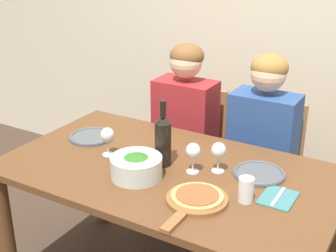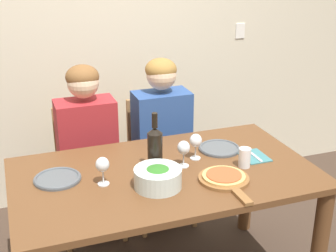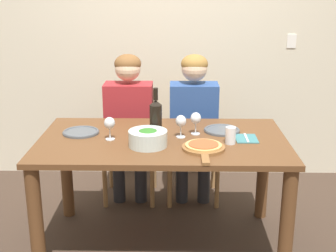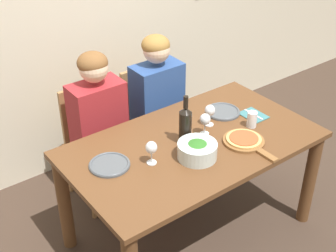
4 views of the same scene
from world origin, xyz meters
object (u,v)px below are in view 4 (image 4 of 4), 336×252
object	(u,v)px
fork_on_napkin	(253,115)
wine_bottle	(185,125)
water_tumbler	(252,119)
chair_left	(95,140)
wine_glass_left	(151,149)
chair_right	(151,118)
pizza_on_board	(245,141)
dinner_plate_left	(109,164)
person_woman	(99,117)
person_man	(158,96)
wine_glass_centre	(205,120)
broccoli_bowl	(197,150)
dinner_plate_right	(223,111)
wine_glass_right	(210,111)

from	to	relation	value
fork_on_napkin	wine_bottle	bearing A→B (deg)	177.88
water_tumbler	fork_on_napkin	distance (m)	0.16
chair_left	wine_glass_left	size ratio (longest dim) A/B	5.86
chair_right	pizza_on_board	xyz separation A→B (m)	(0.03, -1.01, 0.31)
dinner_plate_left	water_tumbler	bearing A→B (deg)	-10.95
dinner_plate_left	pizza_on_board	world-z (taller)	pizza_on_board
dinner_plate_left	fork_on_napkin	size ratio (longest dim) A/B	1.36
person_woman	person_man	distance (m)	0.52
dinner_plate_left	wine_glass_centre	world-z (taller)	wine_glass_centre
broccoli_bowl	water_tumbler	bearing A→B (deg)	5.94
wine_glass_centre	water_tumbler	bearing A→B (deg)	-20.44
wine_bottle	broccoli_bowl	distance (m)	0.19
dinner_plate_right	wine_glass_left	xyz separation A→B (m)	(-0.74, -0.19, 0.10)
wine_glass_right	person_woman	bearing A→B (deg)	130.40
chair_left	broccoli_bowl	world-z (taller)	chair_left
wine_bottle	water_tumbler	world-z (taller)	wine_bottle
person_woman	fork_on_napkin	distance (m)	1.08
person_man	water_tumbler	world-z (taller)	person_man
chair_right	person_woman	bearing A→B (deg)	-168.17
person_man	water_tumbler	xyz separation A→B (m)	(0.20, -0.78, 0.10)
chair_right	wine_glass_centre	xyz separation A→B (m)	(-0.11, -0.77, 0.40)
chair_left	wine_glass_left	world-z (taller)	wine_glass_left
wine_bottle	wine_glass_left	distance (m)	0.30
water_tumbler	wine_bottle	bearing A→B (deg)	166.25
person_man	wine_glass_left	size ratio (longest dim) A/B	8.05
wine_bottle	water_tumbler	size ratio (longest dim) A/B	3.05
chair_left	wine_glass_left	xyz separation A→B (m)	(-0.05, -0.83, 0.40)
wine_glass_left	wine_glass_right	world-z (taller)	same
broccoli_bowl	water_tumbler	size ratio (longest dim) A/B	2.22
water_tumbler	person_woman	bearing A→B (deg)	132.69
dinner_plate_left	chair_left	bearing A→B (deg)	69.32
water_tumbler	dinner_plate_left	bearing A→B (deg)	169.05
water_tumbler	fork_on_napkin	xyz separation A→B (m)	(0.11, 0.09, -0.05)
broccoli_bowl	wine_glass_right	world-z (taller)	wine_glass_right
broccoli_bowl	dinner_plate_right	size ratio (longest dim) A/B	0.99
broccoli_bowl	wine_glass_left	distance (m)	0.28
dinner_plate_right	person_woman	bearing A→B (deg)	142.46
dinner_plate_left	wine_glass_right	world-z (taller)	wine_glass_right
chair_right	wine_glass_right	xyz separation A→B (m)	(-0.01, -0.71, 0.40)
chair_left	wine_bottle	bearing A→B (deg)	-72.40
dinner_plate_right	wine_glass_centre	bearing A→B (deg)	-154.61
person_man	pizza_on_board	size ratio (longest dim) A/B	3.01
dinner_plate_left	wine_glass_left	world-z (taller)	wine_glass_left
dinner_plate_left	fork_on_napkin	distance (m)	1.10
wine_glass_left	chair_right	bearing A→B (deg)	55.50
person_man	wine_glass_left	bearing A→B (deg)	-128.36
pizza_on_board	broccoli_bowl	bearing A→B (deg)	169.94
water_tumbler	dinner_plate_right	bearing A→B (deg)	96.77
chair_right	fork_on_napkin	world-z (taller)	chair_right
chair_right	water_tumbler	world-z (taller)	chair_right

